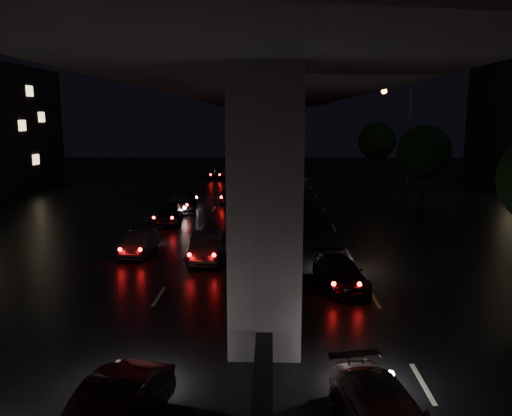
{
  "coord_description": "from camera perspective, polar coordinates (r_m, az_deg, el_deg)",
  "views": [
    {
      "loc": [
        0.15,
        -23.63,
        6.58
      ],
      "look_at": [
        -0.63,
        3.13,
        1.72
      ],
      "focal_mm": 35.0,
      "sensor_mm": 36.0,
      "label": 1
    }
  ],
  "objects": [
    {
      "name": "car_6",
      "position": [
        31.73,
        -9.84,
        -0.62
      ],
      "size": [
        2.06,
        4.03,
        1.31
      ],
      "primitive_type": "imported",
      "rotation": [
        0.0,
        0.0,
        0.14
      ],
      "color": "black",
      "rests_on": "ground"
    },
    {
      "name": "car_7",
      "position": [
        36.02,
        -8.23,
        0.71
      ],
      "size": [
        2.38,
        4.66,
        1.29
      ],
      "primitive_type": "imported",
      "rotation": [
        0.0,
        0.0,
        0.13
      ],
      "color": "#242427",
      "rests_on": "ground"
    },
    {
      "name": "car_4",
      "position": [
        25.06,
        -13.16,
        -3.89
      ],
      "size": [
        1.32,
        3.43,
        1.11
      ],
      "primitive_type": "imported",
      "rotation": [
        0.0,
        0.0,
        -0.04
      ],
      "color": "#242427",
      "rests_on": "ground"
    },
    {
      "name": "median_barrier",
      "position": [
        29.29,
        1.35,
        -1.84
      ],
      "size": [
        0.45,
        70.0,
        0.85
      ],
      "primitive_type": "cube",
      "color": "#38373A",
      "rests_on": "ground"
    },
    {
      "name": "tree_c",
      "position": [
        37.32,
        18.68,
        6.1
      ],
      "size": [
        3.8,
        3.8,
        6.12
      ],
      "color": "black",
      "rests_on": "ground"
    },
    {
      "name": "car_8",
      "position": [
        39.07,
        -2.99,
        1.47
      ],
      "size": [
        1.57,
        3.56,
        1.19
      ],
      "primitive_type": "imported",
      "rotation": [
        0.0,
        0.0,
        0.05
      ],
      "color": "black",
      "rests_on": "ground"
    },
    {
      "name": "car_1",
      "position": [
        11.41,
        -16.38,
        -21.69
      ],
      "size": [
        2.09,
        3.93,
        1.23
      ],
      "primitive_type": "imported",
      "rotation": [
        0.0,
        0.0,
        -0.22
      ],
      "color": "black",
      "rests_on": "ground"
    },
    {
      "name": "car_5",
      "position": [
        23.52,
        -5.6,
        -4.39
      ],
      "size": [
        1.39,
        3.89,
        1.28
      ],
      "primitive_type": "imported",
      "rotation": [
        0.0,
        0.0,
        -0.01
      ],
      "color": "#242326",
      "rests_on": "ground"
    },
    {
      "name": "car_11",
      "position": [
        54.4,
        -4.49,
        3.92
      ],
      "size": [
        1.89,
        4.08,
        1.13
      ],
      "primitive_type": "imported",
      "rotation": [
        0.0,
        0.0,
        -0.0
      ],
      "color": "black",
      "rests_on": "ground"
    },
    {
      "name": "streetlight_far",
      "position": [
        43.02,
        16.43,
        8.65
      ],
      "size": [
        2.52,
        0.44,
        9.0
      ],
      "color": "#2D2D33",
      "rests_on": "ground"
    },
    {
      "name": "tree_d",
      "position": [
        52.81,
        13.64,
        7.42
      ],
      "size": [
        3.8,
        3.8,
        6.12
      ],
      "color": "black",
      "rests_on": "ground"
    },
    {
      "name": "car_9",
      "position": [
        45.89,
        -2.03,
        2.76
      ],
      "size": [
        1.47,
        3.51,
        1.13
      ],
      "primitive_type": "imported",
      "rotation": [
        0.0,
        0.0,
        -0.08
      ],
      "color": "#47423D",
      "rests_on": "ground"
    },
    {
      "name": "car_3",
      "position": [
        20.09,
        9.6,
        -7.31
      ],
      "size": [
        2.17,
        4.04,
        1.11
      ],
      "primitive_type": "imported",
      "rotation": [
        0.0,
        0.0,
        0.17
      ],
      "color": "black",
      "rests_on": "ground"
    },
    {
      "name": "viaduct",
      "position": [
        28.69,
        1.42,
        13.81
      ],
      "size": [
        12.0,
        80.0,
        10.5
      ],
      "color": "#38373A",
      "rests_on": "ground"
    },
    {
      "name": "car_10",
      "position": [
        49.11,
        -1.98,
        3.27
      ],
      "size": [
        2.38,
        4.35,
        1.16
      ],
      "primitive_type": "imported",
      "rotation": [
        0.0,
        0.0,
        0.11
      ],
      "color": "black",
      "rests_on": "ground"
    },
    {
      "name": "car_2",
      "position": [
        11.46,
        14.53,
        -21.84
      ],
      "size": [
        2.28,
        4.0,
        1.09
      ],
      "primitive_type": "imported",
      "rotation": [
        0.0,
        0.0,
        0.21
      ],
      "color": "#4B4341",
      "rests_on": "ground"
    },
    {
      "name": "car_12",
      "position": [
        52.22,
        4.26,
        3.68
      ],
      "size": [
        1.64,
        3.56,
        1.18
      ],
      "primitive_type": "imported",
      "rotation": [
        0.0,
        0.0,
        0.07
      ],
      "color": "#4F5056",
      "rests_on": "ground"
    },
    {
      "name": "ground",
      "position": [
        24.53,
        1.27,
        -5.27
      ],
      "size": [
        120.0,
        120.0,
        0.0
      ],
      "primitive_type": "plane",
      "color": "black",
      "rests_on": "ground"
    }
  ]
}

